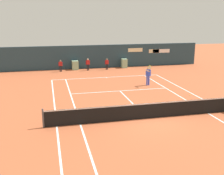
# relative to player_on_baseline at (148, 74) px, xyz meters

# --- Properties ---
(ground_plane) EXTENTS (80.00, 80.00, 0.01)m
(ground_plane) POSITION_rel_player_on_baseline_xyz_m (-2.88, -7.11, -0.97)
(ground_plane) COLOR #B25633
(tennis_net) EXTENTS (12.10, 0.10, 1.07)m
(tennis_net) POSITION_rel_player_on_baseline_xyz_m (-2.88, -7.68, -0.46)
(tennis_net) COLOR #4C4C51
(tennis_net) RESTS_ON ground_plane
(sponsor_back_wall) EXTENTS (25.00, 1.02, 2.67)m
(sponsor_back_wall) POSITION_rel_player_on_baseline_xyz_m (-2.85, 9.29, 0.32)
(sponsor_back_wall) COLOR #233D4C
(sponsor_back_wall) RESTS_ON ground_plane
(player_on_baseline) EXTENTS (0.53, 0.78, 1.86)m
(player_on_baseline) POSITION_rel_player_on_baseline_xyz_m (0.00, 0.00, 0.00)
(player_on_baseline) COLOR blue
(player_on_baseline) RESTS_ON ground_plane
(ball_kid_centre_post) EXTENTS (0.42, 0.18, 1.27)m
(ball_kid_centre_post) POSITION_rel_player_on_baseline_xyz_m (-1.96, 8.00, -0.24)
(ball_kid_centre_post) COLOR black
(ball_kid_centre_post) RESTS_ON ground_plane
(ball_kid_right_post) EXTENTS (0.45, 0.19, 1.34)m
(ball_kid_right_post) POSITION_rel_player_on_baseline_xyz_m (-4.11, 8.00, -0.19)
(ball_kid_right_post) COLOR black
(ball_kid_right_post) RESTS_ON ground_plane
(ball_kid_left_post) EXTENTS (0.42, 0.19, 1.27)m
(ball_kid_left_post) POSITION_rel_player_on_baseline_xyz_m (-7.12, 8.00, -0.24)
(ball_kid_left_post) COLOR black
(ball_kid_left_post) RESTS_ON ground_plane
(tennis_ball_near_service_line) EXTENTS (0.07, 0.07, 0.07)m
(tennis_ball_near_service_line) POSITION_rel_player_on_baseline_xyz_m (2.01, -3.79, -0.94)
(tennis_ball_near_service_line) COLOR #CCE033
(tennis_ball_near_service_line) RESTS_ON ground_plane
(tennis_ball_mid_court) EXTENTS (0.07, 0.07, 0.07)m
(tennis_ball_mid_court) POSITION_rel_player_on_baseline_xyz_m (1.25, -1.81, -0.94)
(tennis_ball_mid_court) COLOR #CCE033
(tennis_ball_mid_court) RESTS_ON ground_plane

